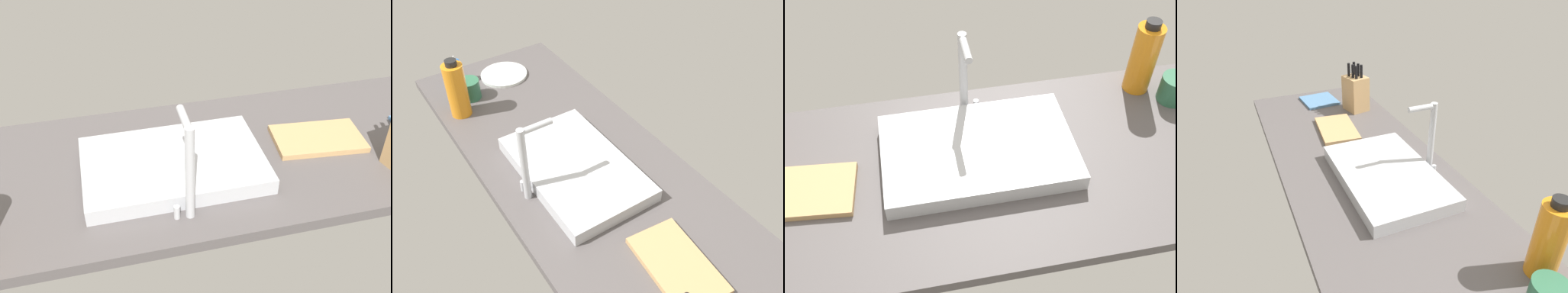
# 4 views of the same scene
# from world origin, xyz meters

# --- Properties ---
(countertop_slab) EXTENTS (1.89, 0.63, 0.04)m
(countertop_slab) POSITION_xyz_m (0.00, 0.00, 0.02)
(countertop_slab) COLOR #514C4C
(countertop_slab) RESTS_ON ground
(sink_basin) EXTENTS (0.51, 0.32, 0.05)m
(sink_basin) POSITION_xyz_m (0.07, 0.04, 0.06)
(sink_basin) COLOR #B7BABF
(sink_basin) RESTS_ON countertop_slab
(faucet) EXTENTS (0.06, 0.11, 0.28)m
(faucet) POSITION_xyz_m (0.07, 0.21, 0.19)
(faucet) COLOR #B7BABF
(faucet) RESTS_ON countertop_slab
(cutting_board) EXTENTS (0.29, 0.19, 0.02)m
(cutting_board) POSITION_xyz_m (-0.40, 0.00, 0.04)
(cutting_board) COLOR tan
(cutting_board) RESTS_ON countertop_slab
(water_bottle) EXTENTS (0.08, 0.08, 0.24)m
(water_bottle) POSITION_xyz_m (0.61, 0.23, 0.15)
(water_bottle) COLOR orange
(water_bottle) RESTS_ON countertop_slab
(coffee_mug) EXTENTS (0.09, 0.09, 0.08)m
(coffee_mug) POSITION_xyz_m (0.69, 0.16, 0.08)
(coffee_mug) COLOR #2D6647
(coffee_mug) RESTS_ON countertop_slab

